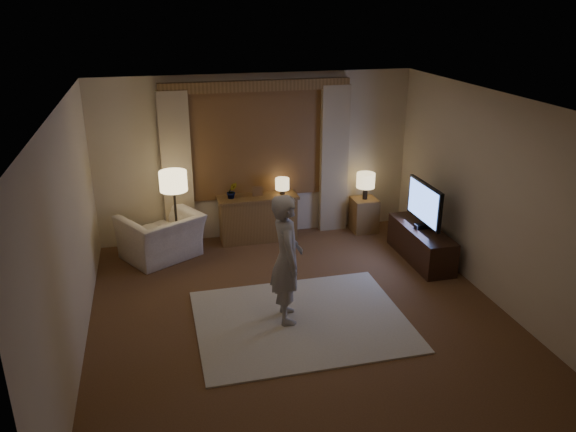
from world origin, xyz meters
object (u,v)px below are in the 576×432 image
object	(u,v)px
sideboard	(258,219)
person	(287,259)
armchair	(162,236)
tv_stand	(421,244)
side_table	(364,215)

from	to	relation	value
sideboard	person	distance (m)	2.51
person	armchair	bearing A→B (deg)	38.11
sideboard	person	bearing A→B (deg)	-93.01
tv_stand	armchair	bearing A→B (deg)	165.24
armchair	tv_stand	bearing A→B (deg)	134.91
tv_stand	person	size ratio (longest dim) A/B	0.89
armchair	person	bearing A→B (deg)	92.67
sideboard	tv_stand	bearing A→B (deg)	-30.71
armchair	side_table	bearing A→B (deg)	154.45
side_table	person	world-z (taller)	person
armchair	person	size ratio (longest dim) A/B	0.67
tv_stand	person	bearing A→B (deg)	-153.50
armchair	side_table	xyz separation A→B (m)	(3.30, 0.28, -0.06)
side_table	sideboard	bearing A→B (deg)	178.39
sideboard	armchair	size ratio (longest dim) A/B	1.14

